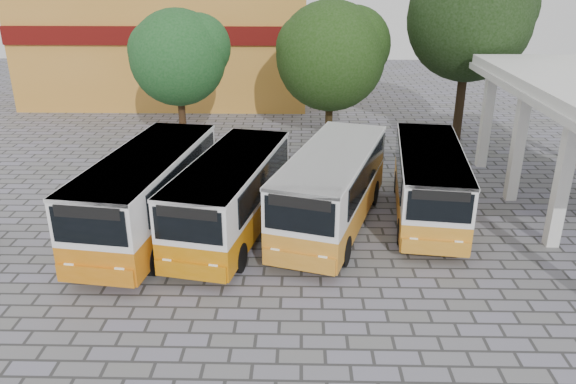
{
  "coord_description": "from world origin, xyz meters",
  "views": [
    {
      "loc": [
        -1.33,
        -16.65,
        9.49
      ],
      "look_at": [
        -1.77,
        3.05,
        1.5
      ],
      "focal_mm": 35.0,
      "sensor_mm": 36.0,
      "label": 1
    }
  ],
  "objects_px": {
    "bus_far_left": "(148,190)",
    "bus_far_right": "(429,179)",
    "bus_centre_left": "(231,192)",
    "bus_centre_right": "(332,185)"
  },
  "relations": [
    {
      "from": "bus_far_left",
      "to": "bus_centre_left",
      "type": "relative_size",
      "value": 1.05
    },
    {
      "from": "bus_far_left",
      "to": "bus_far_right",
      "type": "bearing_deg",
      "value": 17.37
    },
    {
      "from": "bus_centre_left",
      "to": "bus_far_right",
      "type": "xyz_separation_m",
      "value": [
        7.63,
        1.67,
        -0.06
      ]
    },
    {
      "from": "bus_far_left",
      "to": "bus_centre_left",
      "type": "xyz_separation_m",
      "value": [
        3.05,
        0.1,
        -0.12
      ]
    },
    {
      "from": "bus_centre_left",
      "to": "bus_far_right",
      "type": "height_order",
      "value": "bus_centre_left"
    },
    {
      "from": "bus_far_right",
      "to": "bus_centre_left",
      "type": "bearing_deg",
      "value": -160.13
    },
    {
      "from": "bus_far_left",
      "to": "bus_centre_left",
      "type": "bearing_deg",
      "value": 9.82
    },
    {
      "from": "bus_centre_left",
      "to": "bus_centre_right",
      "type": "bearing_deg",
      "value": 21.85
    },
    {
      "from": "bus_far_left",
      "to": "bus_centre_right",
      "type": "bearing_deg",
      "value": 14.42
    },
    {
      "from": "bus_far_left",
      "to": "bus_centre_right",
      "type": "relative_size",
      "value": 1.0
    }
  ]
}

